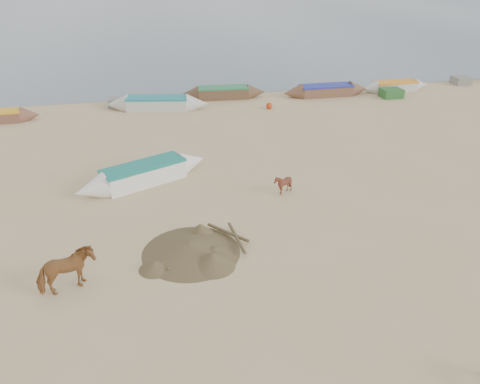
% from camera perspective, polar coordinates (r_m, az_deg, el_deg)
% --- Properties ---
extents(ground, '(140.00, 140.00, 0.00)m').
position_cam_1_polar(ground, '(16.03, 3.12, -9.59)').
color(ground, tan).
rests_on(ground, ground).
extents(sea, '(160.00, 160.00, 0.00)m').
position_cam_1_polar(sea, '(94.90, -10.89, 20.89)').
color(sea, slate).
rests_on(sea, ground).
extents(cow_adult, '(1.95, 1.42, 1.50)m').
position_cam_1_polar(cow_adult, '(15.72, -20.43, -9.02)').
color(cow_adult, brown).
rests_on(cow_adult, ground).
extents(calf_front, '(1.02, 0.95, 0.95)m').
position_cam_1_polar(calf_front, '(20.74, 5.25, 0.98)').
color(calf_front, '#58281B').
rests_on(calf_front, ground).
extents(near_canoe, '(6.46, 3.85, 0.95)m').
position_cam_1_polar(near_canoe, '(22.09, -11.61, 2.21)').
color(near_canoe, white).
rests_on(near_canoe, ground).
extents(debris_pile, '(4.68, 4.68, 0.47)m').
position_cam_1_polar(debris_pile, '(16.86, -6.01, -6.68)').
color(debris_pile, brown).
rests_on(debris_pile, ground).
extents(waterline_canoes, '(58.03, 4.31, 0.89)m').
position_cam_1_polar(waterline_canoes, '(33.91, -5.74, 11.32)').
color(waterline_canoes, brown).
rests_on(waterline_canoes, ground).
extents(beach_clutter, '(46.91, 4.16, 0.64)m').
position_cam_1_polar(beach_clutter, '(33.96, 0.83, 11.27)').
color(beach_clutter, '#285930').
rests_on(beach_clutter, ground).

